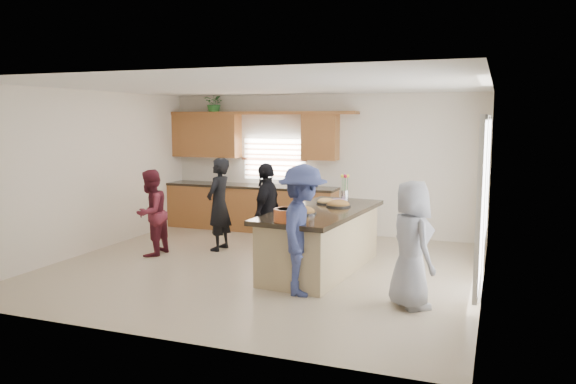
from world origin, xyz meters
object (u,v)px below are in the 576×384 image
at_px(woman_left_front, 267,213).
at_px(woman_right_front, 411,245).
at_px(woman_left_mid, 151,213).
at_px(salad_bowl, 288,214).
at_px(woman_right_back, 303,230).
at_px(island, 321,242).
at_px(woman_left_back, 219,204).

xyz_separation_m(woman_left_front, woman_right_front, (2.53, -1.46, -0.02)).
bearing_deg(woman_left_mid, salad_bowl, 67.84).
height_order(woman_left_mid, woman_right_back, woman_right_back).
relative_size(island, woman_left_mid, 1.90).
xyz_separation_m(salad_bowl, woman_left_mid, (-2.88, 1.03, -0.31)).
height_order(woman_left_front, woman_right_front, woman_left_front).
height_order(woman_left_mid, woman_right_front, woman_right_front).
distance_m(island, woman_right_back, 1.28).
bearing_deg(woman_left_back, woman_left_front, 68.77).
xyz_separation_m(island, woman_right_back, (0.11, -1.21, 0.41)).
relative_size(woman_left_back, woman_right_back, 0.95).
relative_size(woman_left_back, woman_left_front, 1.02).
bearing_deg(woman_left_front, woman_left_mid, -84.15).
bearing_deg(island, woman_left_mid, -173.26).
bearing_deg(woman_left_front, island, 74.15).
distance_m(island, woman_left_front, 1.08).
height_order(woman_left_back, woman_right_front, woman_left_back).
distance_m(woman_left_back, woman_left_mid, 1.18).
relative_size(woman_left_mid, woman_right_front, 0.93).
xyz_separation_m(woman_left_back, woman_left_front, (1.10, -0.45, -0.01)).
height_order(salad_bowl, woman_left_back, woman_left_back).
height_order(salad_bowl, woman_left_front, woman_left_front).
height_order(woman_right_back, woman_right_front, woman_right_back).
xyz_separation_m(salad_bowl, woman_right_front, (1.65, -0.12, -0.26)).
relative_size(woman_left_mid, woman_right_back, 0.85).
height_order(salad_bowl, woman_right_back, woman_right_back).
distance_m(island, woman_right_front, 1.99).
bearing_deg(woman_left_mid, island, 89.14).
distance_m(salad_bowl, woman_left_mid, 3.07).
height_order(island, woman_right_back, woman_right_back).
bearing_deg(salad_bowl, woman_right_back, -21.68).
bearing_deg(salad_bowl, island, 83.62).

